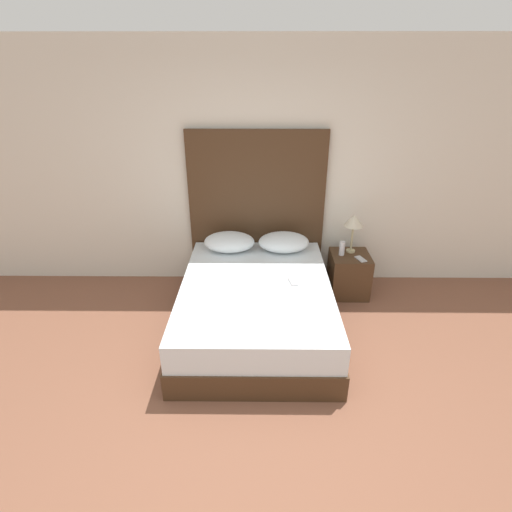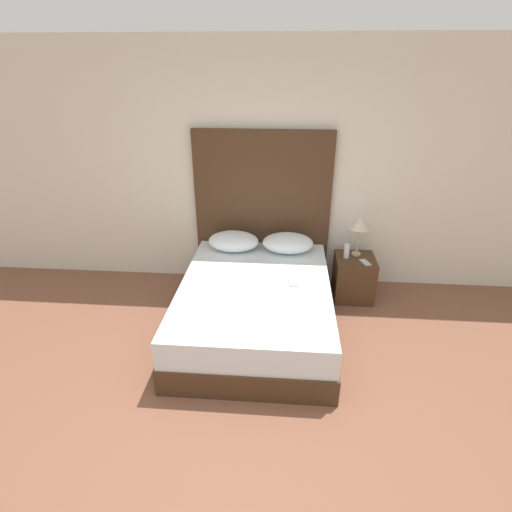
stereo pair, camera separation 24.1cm
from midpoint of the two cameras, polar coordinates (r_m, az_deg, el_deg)
name	(u,v)px [view 2 (the right image)]	position (r m, az deg, el deg)	size (l,w,h in m)	color
ground_plane	(235,462)	(3.04, -0.47, -27.47)	(16.00, 16.00, 0.00)	brown
wall_back	(262,170)	(4.55, 2.38, 12.17)	(10.00, 0.06, 2.70)	silver
bed	(255,306)	(3.99, 1.63, -7.24)	(1.47, 1.98, 0.51)	#422B19
headboard	(262,210)	(4.61, 2.41, 6.51)	(1.54, 0.05, 1.80)	#422B19
pillow_left	(234,241)	(4.49, -1.69, 2.11)	(0.56, 0.38, 0.21)	silver
pillow_right	(288,243)	(4.47, 6.12, 1.84)	(0.56, 0.38, 0.21)	silver
phone_on_bed	(293,283)	(3.88, 7.05, -3.87)	(0.10, 0.16, 0.01)	#B7B7BC
nightstand	(354,277)	(4.67, 15.21, -2.99)	(0.43, 0.44, 0.49)	#422B19
table_lamp	(360,224)	(4.50, 16.07, 4.33)	(0.21, 0.21, 0.45)	tan
phone_on_nightstand	(365,262)	(4.48, 16.85, -0.91)	(0.12, 0.16, 0.01)	#B7B7BC
toiletry_bottle	(347,251)	(4.51, 14.34, 0.68)	(0.06, 0.06, 0.16)	silver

